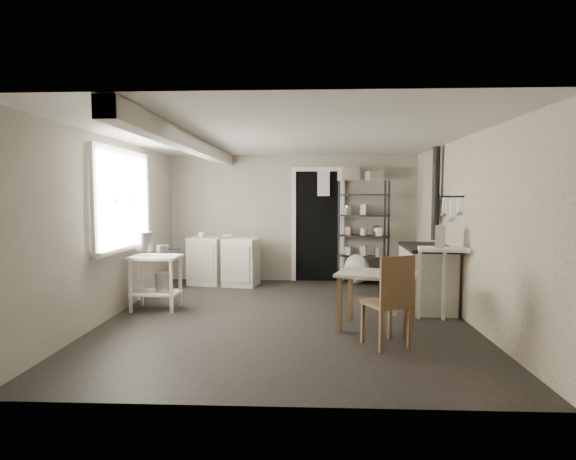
{
  "coord_description": "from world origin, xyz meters",
  "views": [
    {
      "loc": [
        0.26,
        -5.71,
        1.56
      ],
      "look_at": [
        0.0,
        0.3,
        1.1
      ],
      "focal_mm": 28.0,
      "sensor_mm": 36.0,
      "label": 1
    }
  ],
  "objects_px": {
    "stove": "(426,276)",
    "chair": "(386,300)",
    "stockpot": "(144,241)",
    "shelf_rack": "(364,230)",
    "prep_table": "(156,281)",
    "base_cabinets": "(224,259)",
    "work_table": "(377,297)",
    "flour_sack": "(357,271)"
  },
  "relations": [
    {
      "from": "stove",
      "to": "chair",
      "type": "bearing_deg",
      "value": -114.81
    },
    {
      "from": "stockpot",
      "to": "shelf_rack",
      "type": "bearing_deg",
      "value": 32.18
    },
    {
      "from": "prep_table",
      "to": "base_cabinets",
      "type": "distance_m",
      "value": 1.88
    },
    {
      "from": "work_table",
      "to": "flour_sack",
      "type": "relative_size",
      "value": 1.66
    },
    {
      "from": "stockpot",
      "to": "stove",
      "type": "distance_m",
      "value": 3.92
    },
    {
      "from": "stockpot",
      "to": "shelf_rack",
      "type": "distance_m",
      "value": 3.8
    },
    {
      "from": "work_table",
      "to": "flour_sack",
      "type": "distance_m",
      "value": 2.72
    },
    {
      "from": "flour_sack",
      "to": "work_table",
      "type": "bearing_deg",
      "value": -91.34
    },
    {
      "from": "prep_table",
      "to": "chair",
      "type": "xyz_separation_m",
      "value": [
        2.89,
        -1.36,
        0.08
      ]
    },
    {
      "from": "flour_sack",
      "to": "stockpot",
      "type": "bearing_deg",
      "value": -148.3
    },
    {
      "from": "stockpot",
      "to": "base_cabinets",
      "type": "height_order",
      "value": "stockpot"
    },
    {
      "from": "chair",
      "to": "flour_sack",
      "type": "relative_size",
      "value": 1.81
    },
    {
      "from": "stove",
      "to": "flour_sack",
      "type": "relative_size",
      "value": 2.07
    },
    {
      "from": "shelf_rack",
      "to": "work_table",
      "type": "distance_m",
      "value": 2.9
    },
    {
      "from": "prep_table",
      "to": "flour_sack",
      "type": "relative_size",
      "value": 1.4
    },
    {
      "from": "prep_table",
      "to": "stove",
      "type": "relative_size",
      "value": 0.68
    },
    {
      "from": "base_cabinets",
      "to": "stove",
      "type": "distance_m",
      "value": 3.46
    },
    {
      "from": "stockpot",
      "to": "prep_table",
      "type": "bearing_deg",
      "value": -3.5
    },
    {
      "from": "stockpot",
      "to": "flour_sack",
      "type": "xyz_separation_m",
      "value": [
        3.09,
        1.91,
        -0.7
      ]
    },
    {
      "from": "chair",
      "to": "flour_sack",
      "type": "height_order",
      "value": "chair"
    },
    {
      "from": "shelf_rack",
      "to": "stove",
      "type": "distance_m",
      "value": 1.94
    },
    {
      "from": "work_table",
      "to": "stove",
      "type": "bearing_deg",
      "value": 51.78
    },
    {
      "from": "work_table",
      "to": "base_cabinets",
      "type": "bearing_deg",
      "value": 131.45
    },
    {
      "from": "stockpot",
      "to": "work_table",
      "type": "height_order",
      "value": "stockpot"
    },
    {
      "from": "prep_table",
      "to": "work_table",
      "type": "height_order",
      "value": "prep_table"
    },
    {
      "from": "work_table",
      "to": "shelf_rack",
      "type": "bearing_deg",
      "value": 86.13
    },
    {
      "from": "chair",
      "to": "flour_sack",
      "type": "bearing_deg",
      "value": 64.34
    },
    {
      "from": "stockpot",
      "to": "work_table",
      "type": "relative_size",
      "value": 0.29
    },
    {
      "from": "work_table",
      "to": "flour_sack",
      "type": "bearing_deg",
      "value": 88.66
    },
    {
      "from": "stove",
      "to": "work_table",
      "type": "distance_m",
      "value": 1.38
    },
    {
      "from": "prep_table",
      "to": "flour_sack",
      "type": "xyz_separation_m",
      "value": [
        2.94,
        1.92,
        -0.16
      ]
    },
    {
      "from": "base_cabinets",
      "to": "work_table",
      "type": "xyz_separation_m",
      "value": [
        2.27,
        -2.57,
        -0.08
      ]
    },
    {
      "from": "chair",
      "to": "work_table",
      "type": "bearing_deg",
      "value": 66.04
    },
    {
      "from": "prep_table",
      "to": "chair",
      "type": "relative_size",
      "value": 0.77
    },
    {
      "from": "base_cabinets",
      "to": "stove",
      "type": "xyz_separation_m",
      "value": [
        3.12,
        -1.49,
        -0.02
      ]
    },
    {
      "from": "prep_table",
      "to": "shelf_rack",
      "type": "bearing_deg",
      "value": 33.53
    },
    {
      "from": "stove",
      "to": "chair",
      "type": "height_order",
      "value": "chair"
    },
    {
      "from": "prep_table",
      "to": "base_cabinets",
      "type": "height_order",
      "value": "base_cabinets"
    },
    {
      "from": "prep_table",
      "to": "shelf_rack",
      "type": "height_order",
      "value": "shelf_rack"
    },
    {
      "from": "prep_table",
      "to": "stove",
      "type": "distance_m",
      "value": 3.74
    },
    {
      "from": "stockpot",
      "to": "stove",
      "type": "relative_size",
      "value": 0.23
    },
    {
      "from": "base_cabinets",
      "to": "chair",
      "type": "height_order",
      "value": "chair"
    }
  ]
}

